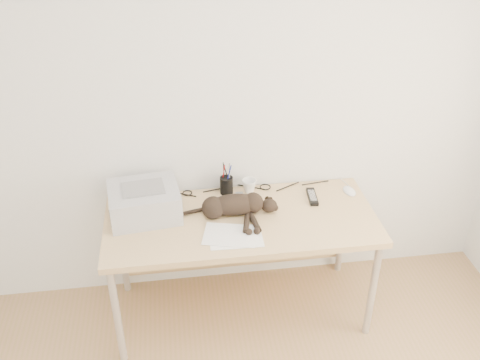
{
  "coord_description": "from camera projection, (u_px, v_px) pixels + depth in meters",
  "views": [
    {
      "loc": [
        -0.37,
        -1.15,
        2.58
      ],
      "look_at": [
        -0.01,
        1.34,
        1.04
      ],
      "focal_mm": 40.0,
      "sensor_mm": 36.0,
      "label": 1
    }
  ],
  "objects": [
    {
      "name": "cat",
      "position": [
        232.0,
        206.0,
        3.15
      ],
      "size": [
        0.61,
        0.28,
        0.14
      ],
      "rotation": [
        0.0,
        0.0,
        -0.01
      ],
      "color": "black",
      "rests_on": "desk"
    },
    {
      "name": "mug",
      "position": [
        249.0,
        186.0,
        3.37
      ],
      "size": [
        0.13,
        0.13,
        0.09
      ],
      "primitive_type": "imported",
      "rotation": [
        0.0,
        0.0,
        1.04
      ],
      "color": "white",
      "rests_on": "desk"
    },
    {
      "name": "papers",
      "position": [
        233.0,
        236.0,
        3.0
      ],
      "size": [
        0.35,
        0.27,
        0.01
      ],
      "color": "white",
      "rests_on": "desk"
    },
    {
      "name": "mouse",
      "position": [
        349.0,
        189.0,
        3.38
      ],
      "size": [
        0.09,
        0.13,
        0.04
      ],
      "primitive_type": "ellipsoid",
      "rotation": [
        0.0,
        0.0,
        0.15
      ],
      "color": "white",
      "rests_on": "desk"
    },
    {
      "name": "remote_black",
      "position": [
        312.0,
        197.0,
        3.33
      ],
      "size": [
        0.07,
        0.19,
        0.02
      ],
      "primitive_type": "cube",
      "rotation": [
        0.0,
        0.0,
        -0.09
      ],
      "color": "black",
      "rests_on": "desk"
    },
    {
      "name": "wall_back",
      "position": [
        233.0,
        106.0,
        3.16
      ],
      "size": [
        3.5,
        0.0,
        3.5
      ],
      "primitive_type": "plane",
      "rotation": [
        1.57,
        0.0,
        0.0
      ],
      "color": "white",
      "rests_on": "floor"
    },
    {
      "name": "desk",
      "position": [
        239.0,
        228.0,
        3.29
      ],
      "size": [
        1.6,
        0.7,
        0.74
      ],
      "color": "tan",
      "rests_on": "floor"
    },
    {
      "name": "remote_grey",
      "position": [
        240.0,
        200.0,
        3.29
      ],
      "size": [
        0.06,
        0.17,
        0.02
      ],
      "primitive_type": "cube",
      "rotation": [
        0.0,
        0.0,
        -0.06
      ],
      "color": "gray",
      "rests_on": "desk"
    },
    {
      "name": "pen_cup",
      "position": [
        226.0,
        185.0,
        3.35
      ],
      "size": [
        0.08,
        0.08,
        0.21
      ],
      "color": "black",
      "rests_on": "desk"
    },
    {
      "name": "printer",
      "position": [
        144.0,
        202.0,
        3.13
      ],
      "size": [
        0.44,
        0.39,
        0.19
      ],
      "color": "#AFAFB4",
      "rests_on": "desk"
    },
    {
      "name": "cable_tangle",
      "position": [
        234.0,
        189.0,
        3.41
      ],
      "size": [
        1.36,
        0.07,
        0.01
      ],
      "primitive_type": null,
      "color": "black",
      "rests_on": "desk"
    }
  ]
}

